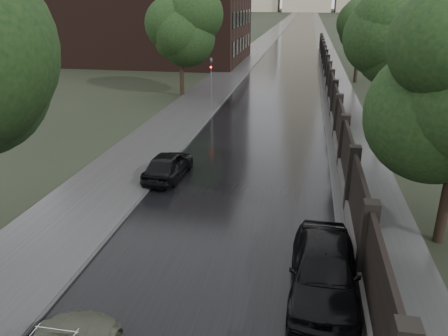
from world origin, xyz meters
TOP-DOWN VIEW (x-y plane):
  - road at (0.00, 190.00)m, footprint 8.00×420.00m
  - sidewalk_left at (-6.00, 190.00)m, footprint 4.00×420.00m
  - verge_right at (5.50, 190.00)m, footprint 3.00×420.00m
  - fence_right at (4.60, 32.01)m, footprint 0.45×75.72m
  - tree_left_far at (-8.00, 30.00)m, footprint 4.25×4.25m
  - tree_right_b at (7.50, 22.00)m, footprint 4.08×4.08m
  - tree_right_c at (7.50, 40.00)m, footprint 4.08×4.08m
  - traffic_light at (-4.30, 24.99)m, footprint 0.16×0.32m
  - hatchback_left at (-3.60, 11.90)m, footprint 1.74×3.90m
  - car_right_near at (3.40, 4.26)m, footprint 1.99×4.78m

SIDE VIEW (x-z plane):
  - road at x=0.00m, z-range 0.00..0.02m
  - verge_right at x=5.50m, z-range 0.00..0.08m
  - sidewalk_left at x=-6.00m, z-range 0.00..0.16m
  - hatchback_left at x=-3.60m, z-range 0.00..1.30m
  - car_right_near at x=3.40m, z-range 0.00..1.62m
  - fence_right at x=4.60m, z-range -0.34..2.36m
  - traffic_light at x=-4.30m, z-range 0.40..4.40m
  - tree_right_b at x=7.50m, z-range 1.44..8.46m
  - tree_right_c at x=7.50m, z-range 1.44..8.46m
  - tree_left_far at x=-8.00m, z-range 1.55..8.94m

